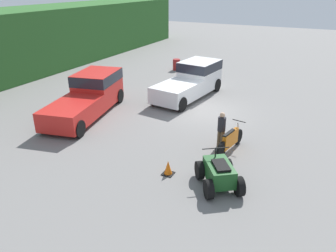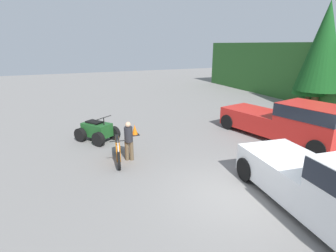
{
  "view_description": "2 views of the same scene",
  "coord_description": "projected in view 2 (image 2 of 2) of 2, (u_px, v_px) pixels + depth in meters",
  "views": [
    {
      "loc": [
        -16.08,
        -5.85,
        6.56
      ],
      "look_at": [
        -4.69,
        -0.19,
        0.95
      ],
      "focal_mm": 35.0,
      "sensor_mm": 36.0,
      "label": 1
    },
    {
      "loc": [
        5.86,
        -4.68,
        4.54
      ],
      "look_at": [
        -4.69,
        -0.19,
        0.95
      ],
      "focal_mm": 28.0,
      "sensor_mm": 36.0,
      "label": 2
    }
  ],
  "objects": [
    {
      "name": "quad_atv",
      "position": [
        97.0,
        131.0,
        12.79
      ],
      "size": [
        2.26,
        2.13,
        1.25
      ],
      "rotation": [
        0.0,
        0.0,
        0.62
      ],
      "color": "black",
      "rests_on": "ground_plane"
    },
    {
      "name": "tree_left",
      "position": [
        313.0,
        65.0,
        19.04
      ],
      "size": [
        2.32,
        2.32,
        5.27
      ],
      "color": "brown",
      "rests_on": "ground_plane"
    },
    {
      "name": "ground_plane",
      "position": [
        232.0,
        195.0,
        8.25
      ],
      "size": [
        80.0,
        80.0,
        0.0
      ],
      "primitive_type": "plane",
      "color": "slate"
    },
    {
      "name": "dirt_bike",
      "position": [
        118.0,
        150.0,
        10.53
      ],
      "size": [
        2.2,
        0.67,
        1.14
      ],
      "rotation": [
        0.0,
        0.0,
        -0.18
      ],
      "color": "black",
      "rests_on": "ground_plane"
    },
    {
      "name": "tree_mid_left",
      "position": [
        324.0,
        47.0,
        18.23
      ],
      "size": [
        3.25,
        3.25,
        7.4
      ],
      "color": "brown",
      "rests_on": "ground_plane"
    },
    {
      "name": "traffic_cone",
      "position": [
        135.0,
        130.0,
        13.64
      ],
      "size": [
        0.42,
        0.42,
        0.55
      ],
      "color": "black",
      "rests_on": "ground_plane"
    },
    {
      "name": "rider_person",
      "position": [
        129.0,
        140.0,
        10.5
      ],
      "size": [
        0.45,
        0.45,
        1.63
      ],
      "rotation": [
        0.0,
        0.0,
        -0.45
      ],
      "color": "brown",
      "rests_on": "ground_plane"
    },
    {
      "name": "pickup_truck_red",
      "position": [
        290.0,
        121.0,
        12.51
      ],
      "size": [
        6.22,
        3.25,
        2.0
      ],
      "rotation": [
        0.0,
        0.0,
        0.21
      ],
      "color": "red",
      "rests_on": "ground_plane"
    }
  ]
}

